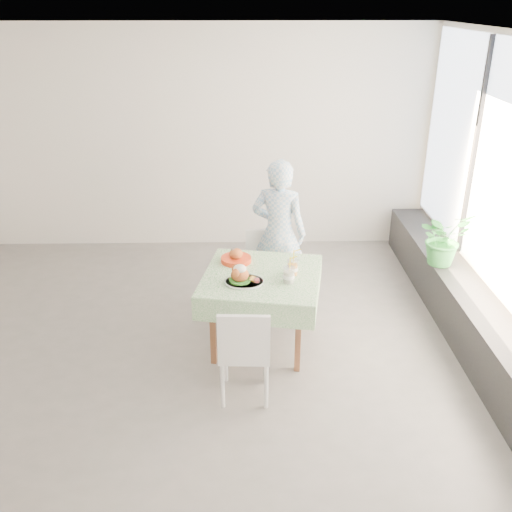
{
  "coord_description": "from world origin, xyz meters",
  "views": [
    {
      "loc": [
        0.64,
        -4.66,
        3.05
      ],
      "look_at": [
        0.75,
        0.05,
        0.91
      ],
      "focal_mm": 40.0,
      "sensor_mm": 36.0,
      "label": 1
    }
  ],
  "objects_px": {
    "diner": "(279,233)",
    "chair_far": "(264,282)",
    "chair_near": "(245,368)",
    "main_dish": "(242,277)",
    "cafe_table": "(261,302)",
    "potted_plant": "(444,238)",
    "juice_cup_orange": "(293,268)"
  },
  "relations": [
    {
      "from": "potted_plant",
      "to": "chair_near",
      "type": "bearing_deg",
      "value": -144.04
    },
    {
      "from": "chair_near",
      "to": "diner",
      "type": "relative_size",
      "value": 0.54
    },
    {
      "from": "cafe_table",
      "to": "diner",
      "type": "height_order",
      "value": "diner"
    },
    {
      "from": "chair_far",
      "to": "chair_near",
      "type": "xyz_separation_m",
      "value": [
        -0.21,
        -1.59,
        0.02
      ]
    },
    {
      "from": "chair_far",
      "to": "potted_plant",
      "type": "distance_m",
      "value": 1.93
    },
    {
      "from": "cafe_table",
      "to": "chair_near",
      "type": "xyz_separation_m",
      "value": [
        -0.16,
        -0.78,
        -0.19
      ]
    },
    {
      "from": "diner",
      "to": "potted_plant",
      "type": "bearing_deg",
      "value": -167.82
    },
    {
      "from": "main_dish",
      "to": "potted_plant",
      "type": "relative_size",
      "value": 0.61
    },
    {
      "from": "main_dish",
      "to": "chair_near",
      "type": "bearing_deg",
      "value": -88.11
    },
    {
      "from": "chair_near",
      "to": "potted_plant",
      "type": "distance_m",
      "value": 2.6
    },
    {
      "from": "diner",
      "to": "juice_cup_orange",
      "type": "bearing_deg",
      "value": 111.93
    },
    {
      "from": "diner",
      "to": "main_dish",
      "type": "distance_m",
      "value": 1.1
    },
    {
      "from": "cafe_table",
      "to": "main_dish",
      "type": "relative_size",
      "value": 3.48
    },
    {
      "from": "main_dish",
      "to": "potted_plant",
      "type": "distance_m",
      "value": 2.26
    },
    {
      "from": "chair_near",
      "to": "main_dish",
      "type": "xyz_separation_m",
      "value": [
        -0.02,
        0.61,
        0.53
      ]
    },
    {
      "from": "cafe_table",
      "to": "diner",
      "type": "relative_size",
      "value": 0.76
    },
    {
      "from": "cafe_table",
      "to": "juice_cup_orange",
      "type": "relative_size",
      "value": 4.13
    },
    {
      "from": "chair_far",
      "to": "chair_near",
      "type": "distance_m",
      "value": 1.6
    },
    {
      "from": "diner",
      "to": "juice_cup_orange",
      "type": "relative_size",
      "value": 5.44
    },
    {
      "from": "chair_far",
      "to": "juice_cup_orange",
      "type": "distance_m",
      "value": 1.02
    },
    {
      "from": "cafe_table",
      "to": "diner",
      "type": "xyz_separation_m",
      "value": [
        0.21,
        0.86,
        0.34
      ]
    },
    {
      "from": "juice_cup_orange",
      "to": "chair_near",
      "type": "bearing_deg",
      "value": -119.74
    },
    {
      "from": "chair_far",
      "to": "cafe_table",
      "type": "bearing_deg",
      "value": -93.89
    },
    {
      "from": "diner",
      "to": "chair_far",
      "type": "bearing_deg",
      "value": 34.89
    },
    {
      "from": "main_dish",
      "to": "juice_cup_orange",
      "type": "height_order",
      "value": "juice_cup_orange"
    },
    {
      "from": "diner",
      "to": "juice_cup_orange",
      "type": "distance_m",
      "value": 0.87
    },
    {
      "from": "chair_near",
      "to": "main_dish",
      "type": "relative_size",
      "value": 2.5
    },
    {
      "from": "potted_plant",
      "to": "cafe_table",
      "type": "bearing_deg",
      "value": -159.32
    },
    {
      "from": "diner",
      "to": "cafe_table",
      "type": "bearing_deg",
      "value": 93.51
    },
    {
      "from": "cafe_table",
      "to": "chair_near",
      "type": "relative_size",
      "value": 1.39
    },
    {
      "from": "chair_far",
      "to": "juice_cup_orange",
      "type": "bearing_deg",
      "value": -74.56
    },
    {
      "from": "chair_near",
      "to": "juice_cup_orange",
      "type": "bearing_deg",
      "value": 60.26
    }
  ]
}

